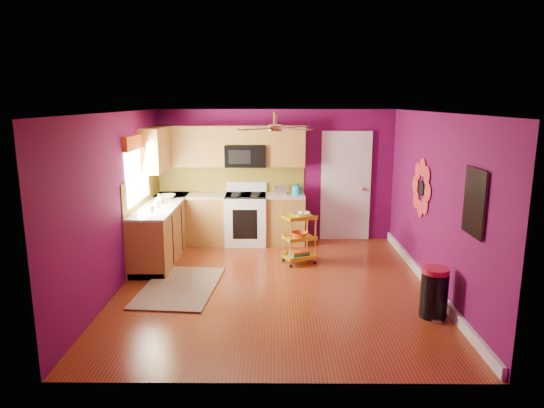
{
  "coord_description": "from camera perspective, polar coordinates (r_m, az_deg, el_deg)",
  "views": [
    {
      "loc": [
        0.01,
        -6.69,
        2.66
      ],
      "look_at": [
        -0.05,
        0.4,
        1.14
      ],
      "focal_mm": 32.0,
      "sensor_mm": 36.0,
      "label": 1
    }
  ],
  "objects": [
    {
      "name": "rolling_cart",
      "position": [
        8.03,
        3.28,
        -3.82
      ],
      "size": [
        0.59,
        0.52,
        0.89
      ],
      "color": "yellow",
      "rests_on": "ground"
    },
    {
      "name": "panel_door",
      "position": [
        9.39,
        8.66,
        1.94
      ],
      "size": [
        0.95,
        0.11,
        2.15
      ],
      "color": "white",
      "rests_on": "ground"
    },
    {
      "name": "lower_cabinets",
      "position": [
        8.89,
        -8.34,
        -2.53
      ],
      "size": [
        2.81,
        2.31,
        0.94
      ],
      "color": "olive",
      "rests_on": "ground"
    },
    {
      "name": "teal_kettle",
      "position": [
        9.04,
        2.92,
        1.65
      ],
      "size": [
        0.18,
        0.18,
        0.21
      ],
      "color": "teal",
      "rests_on": "lower_cabinets"
    },
    {
      "name": "soap_bottle_a",
      "position": [
        8.1,
        -13.51,
        0.12
      ],
      "size": [
        0.08,
        0.08,
        0.17
      ],
      "primitive_type": "imported",
      "color": "#EA3F72",
      "rests_on": "lower_cabinets"
    },
    {
      "name": "shag_rug",
      "position": [
        7.24,
        -10.79,
        -9.57
      ],
      "size": [
        1.15,
        1.74,
        0.02
      ],
      "primitive_type": "cube",
      "rotation": [
        0.0,
        0.0,
        -0.08
      ],
      "color": "#331D11",
      "rests_on": "ground"
    },
    {
      "name": "upper_cabinetry",
      "position": [
        8.99,
        -7.61,
        6.5
      ],
      "size": [
        2.8,
        2.3,
        1.26
      ],
      "color": "olive",
      "rests_on": "ground"
    },
    {
      "name": "room_envelope",
      "position": [
        6.76,
        0.6,
        3.36
      ],
      "size": [
        4.54,
        5.04,
        2.52
      ],
      "color": "#600B48",
      "rests_on": "ground"
    },
    {
      "name": "ceiling_fan",
      "position": [
        6.9,
        0.38,
        9.03
      ],
      "size": [
        1.01,
        1.01,
        0.26
      ],
      "color": "#BF8C3F",
      "rests_on": "ground"
    },
    {
      "name": "left_window",
      "position": [
        8.1,
        -15.57,
        5.12
      ],
      "size": [
        0.08,
        1.35,
        1.08
      ],
      "color": "white",
      "rests_on": "ground"
    },
    {
      "name": "soap_bottle_b",
      "position": [
        8.45,
        -13.15,
        0.62
      ],
      "size": [
        0.13,
        0.13,
        0.17
      ],
      "primitive_type": "imported",
      "color": "white",
      "rests_on": "lower_cabinets"
    },
    {
      "name": "ground",
      "position": [
        7.2,
        0.35,
        -9.6
      ],
      "size": [
        5.0,
        5.0,
        0.0
      ],
      "primitive_type": "plane",
      "color": "maroon",
      "rests_on": "ground"
    },
    {
      "name": "toaster",
      "position": [
        9.03,
        0.95,
        1.7
      ],
      "size": [
        0.22,
        0.15,
        0.18
      ],
      "primitive_type": "cube",
      "color": "beige",
      "rests_on": "lower_cabinets"
    },
    {
      "name": "right_wall_art",
      "position": [
        6.83,
        19.4,
        1.16
      ],
      "size": [
        0.04,
        2.74,
        1.04
      ],
      "color": "black",
      "rests_on": "ground"
    },
    {
      "name": "electric_range",
      "position": [
        9.14,
        -3.08,
        -1.7
      ],
      "size": [
        0.76,
        0.66,
        1.13
      ],
      "color": "white",
      "rests_on": "ground"
    },
    {
      "name": "counter_dish",
      "position": [
        8.88,
        -12.2,
        0.88
      ],
      "size": [
        0.28,
        0.28,
        0.07
      ],
      "primitive_type": "imported",
      "color": "white",
      "rests_on": "lower_cabinets"
    },
    {
      "name": "trash_can",
      "position": [
        6.45,
        18.53,
        -9.84
      ],
      "size": [
        0.38,
        0.39,
        0.64
      ],
      "color": "black",
      "rests_on": "ground"
    },
    {
      "name": "counter_cup",
      "position": [
        7.87,
        -14.11,
        -0.54
      ],
      "size": [
        0.12,
        0.12,
        0.09
      ],
      "primitive_type": "imported",
      "color": "white",
      "rests_on": "lower_cabinets"
    }
  ]
}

